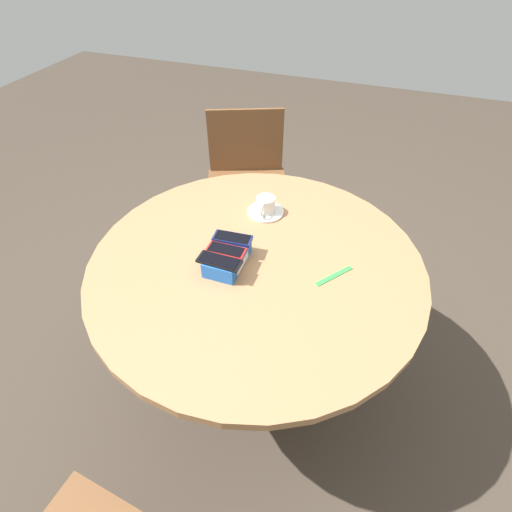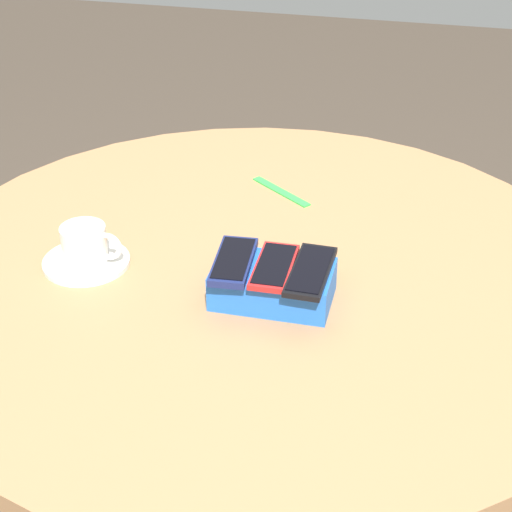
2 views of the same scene
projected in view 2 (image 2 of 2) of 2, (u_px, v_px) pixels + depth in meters
name	position (u px, v px, depth m)	size (l,w,h in m)	color
round_table	(256.00, 320.00, 1.42)	(1.12, 1.12, 0.75)	#2D2D2D
phone_box	(273.00, 284.00, 1.27)	(0.18, 0.11, 0.06)	blue
phone_black	(311.00, 271.00, 1.24)	(0.06, 0.14, 0.01)	black
phone_red	(274.00, 266.00, 1.25)	(0.06, 0.13, 0.01)	red
phone_navy	(233.00, 261.00, 1.26)	(0.06, 0.13, 0.01)	navy
saucer	(86.00, 262.00, 1.37)	(0.14, 0.14, 0.01)	silver
coffee_cup	(85.00, 243.00, 1.35)	(0.10, 0.07, 0.06)	silver
lanyard_strap	(281.00, 192.00, 1.58)	(0.15, 0.02, 0.00)	green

